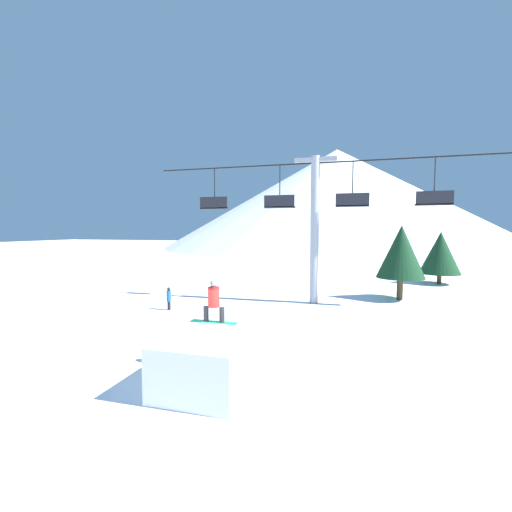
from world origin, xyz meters
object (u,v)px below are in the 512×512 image
(pine_tree_near, at_px, (401,252))
(distant_skier, at_px, (169,298))
(snow_ramp, at_px, (212,358))
(snowboarder, at_px, (214,301))

(pine_tree_near, distance_m, distant_skier, 14.01)
(snow_ramp, relative_size, distant_skier, 2.66)
(snow_ramp, distance_m, pine_tree_near, 15.47)
(snowboarder, bearing_deg, pine_tree_near, 61.40)
(snow_ramp, xyz_separation_m, distant_skier, (-5.68, 7.54, -0.06))
(snowboarder, relative_size, pine_tree_near, 0.33)
(snowboarder, xyz_separation_m, pine_tree_near, (6.97, 12.79, 0.85))
(snow_ramp, bearing_deg, snowboarder, 108.48)
(snow_ramp, height_order, distant_skier, snow_ramp)
(distant_skier, bearing_deg, snowboarder, -50.74)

